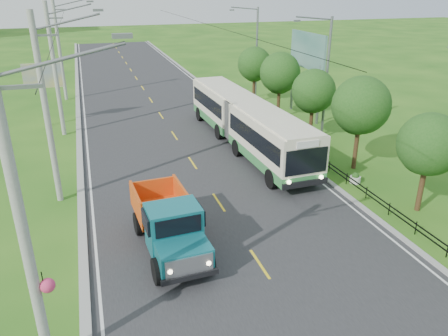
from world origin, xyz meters
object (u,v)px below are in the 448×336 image
tree_third (360,108)px  planter_far (257,111)px  planter_near (355,178)px  billboard_left (43,80)px  pole_nearest (25,229)px  streetlight_mid (325,75)px  billboard_right (307,56)px  tree_back (254,66)px  tree_fifth (280,75)px  pole_mid (55,70)px  tree_fourth (313,93)px  pole_far (60,49)px  pole_near (47,111)px  bus (246,120)px  planter_mid (296,137)px  tree_second (428,147)px  dump_truck (169,221)px  streetlight_far (255,50)px

tree_third → planter_far: tree_third is taller
planter_near → billboard_left: bearing=135.2°
pole_nearest → billboard_left: bearing=92.7°
streetlight_mid → billboard_right: size_ratio=1.24×
tree_third → billboard_left: 25.02m
tree_back → planter_near: size_ratio=8.21×
billboard_right → planter_near: bearing=-104.8°
tree_third → tree_fifth: 12.00m
pole_mid → tree_fifth: 18.18m
tree_fourth → planter_far: tree_fourth is taller
pole_mid → tree_fifth: (18.12, -0.86, -1.24)m
tree_fifth → planter_near: (-1.26, -14.14, -3.57)m
tree_fourth → billboard_right: 6.59m
pole_far → streetlight_mid: size_ratio=1.10×
streetlight_mid → pole_nearest: bearing=-138.0°
pole_near → bus: bearing=21.6°
tree_fifth → planter_mid: 7.21m
tree_fourth → streetlight_mid: size_ratio=0.60×
tree_second → billboard_right: (2.44, 17.86, 1.83)m
pole_far → dump_truck: pole_far is taller
pole_far → tree_third: bearing=-53.9°
pole_far → tree_fourth: bearing=-46.1°
pole_mid → tree_second: bearing=-46.1°
planter_near → billboard_left: 25.78m
billboard_right → pole_far: bearing=147.7°
tree_fifth → planter_near: 14.64m
pole_far → billboard_left: (-1.24, -9.00, -1.23)m
tree_fourth → pole_nearest: bearing=-136.6°
tree_fifth → streetlight_mid: (0.79, -6.14, 1.05)m
tree_second → tree_back: tree_back is taller
pole_mid → streetlight_far: 20.16m
planter_far → tree_fifth: bearing=-56.0°
streetlight_far → bus: size_ratio=0.51×
pole_nearest → streetlight_mid: bearing=42.0°
tree_second → planter_far: (-1.26, 19.86, -3.23)m
pole_nearest → billboard_left: pole_nearest is taller
pole_nearest → tree_back: pole_nearest is taller
tree_fourth → streetlight_far: size_ratio=0.60×
planter_mid → billboard_left: (-18.10, 10.00, 3.58)m
tree_third → planter_near: (-1.26, -2.14, -3.70)m
tree_fourth → streetlight_far: streetlight_far is taller
planter_far → billboard_left: 18.56m
streetlight_mid → planter_far: (-2.04, 8.00, -4.62)m
streetlight_mid → billboard_right: 6.24m
pole_near → streetlight_mid: pole_near is taller
planter_far → bus: size_ratio=0.04×
pole_nearest → tree_fourth: bearing=43.4°
pole_far → dump_truck: 31.30m
tree_second → billboard_right: billboard_right is taller
pole_near → pole_mid: same height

